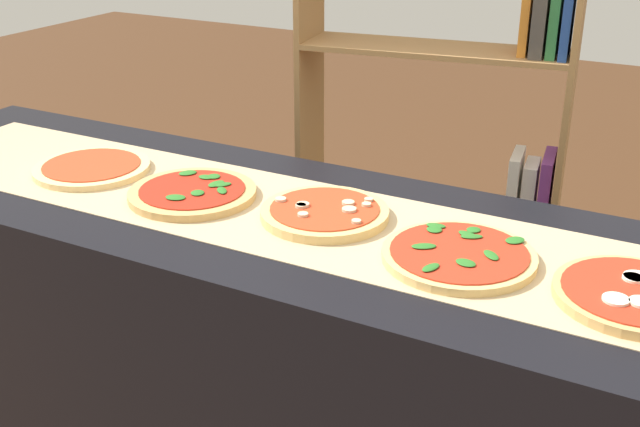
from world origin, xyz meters
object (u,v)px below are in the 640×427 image
Objects in this scene: pizza_plain_0 at (93,167)px; pizza_spinach_1 at (193,193)px; pizza_spinach_3 at (459,255)px; pizza_mozzarella_4 at (635,295)px; bookshelf at (459,146)px; pizza_mushroom_2 at (325,213)px.

pizza_plain_0 is 0.33m from pizza_spinach_1.
pizza_spinach_3 is 0.33m from pizza_mozzarella_4.
pizza_spinach_3 is at bearing -71.64° from bookshelf.
bookshelf is (-0.36, 1.10, -0.16)m from pizza_spinach_3.
pizza_spinach_3 is 1.06× the size of pizza_mozzarella_4.
pizza_spinach_1 is (0.33, -0.02, 0.00)m from pizza_plain_0.
pizza_plain_0 is 0.65m from pizza_mushroom_2.
pizza_spinach_1 reaches higher than pizza_spinach_3.
pizza_mushroom_2 is 0.18× the size of bookshelf.
pizza_spinach_1 is 0.33m from pizza_mushroom_2.
pizza_mushroom_2 is at bearing 174.75° from pizza_mozzarella_4.
pizza_plain_0 is 0.96× the size of pizza_spinach_3.
pizza_spinach_1 is at bearing 178.81° from pizza_mozzarella_4.
pizza_plain_0 is at bearing -178.35° from pizza_mushroom_2.
pizza_mozzarella_4 reaches higher than pizza_spinach_3.
pizza_mushroom_2 is 0.33m from pizza_spinach_3.
pizza_mushroom_2 is at bearing -87.93° from bookshelf.
bookshelf reaches higher than pizza_mushroom_2.
pizza_mozzarella_4 is at bearing -0.80° from pizza_spinach_3.
pizza_spinach_1 is 0.18× the size of bookshelf.
pizza_mozzarella_4 reaches higher than pizza_plain_0.
pizza_spinach_3 is at bearing 179.20° from pizza_mozzarella_4.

